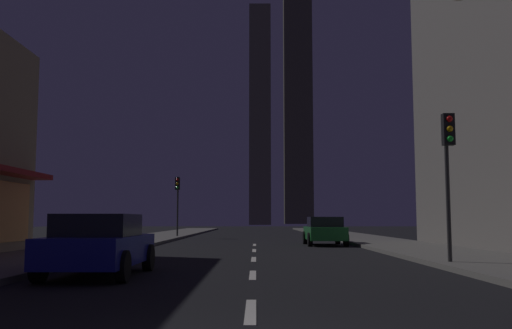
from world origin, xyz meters
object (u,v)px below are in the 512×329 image
at_px(car_parked_near, 101,244).
at_px(traffic_light_far_left, 179,193).
at_px(street_lamp_right, 499,48).
at_px(traffic_light_near_right, 450,153).
at_px(car_parked_far, 326,231).
at_px(fire_hydrant_far_left, 115,240).

xyz_separation_m(car_parked_near, traffic_light_far_left, (-1.90, 26.31, 2.45)).
distance_m(traffic_light_far_left, street_lamp_right, 29.69).
height_order(traffic_light_near_right, street_lamp_right, street_lamp_right).
height_order(car_parked_far, traffic_light_near_right, traffic_light_near_right).
relative_size(fire_hydrant_far_left, traffic_light_far_left, 0.16).
relative_size(traffic_light_far_left, street_lamp_right, 0.64).
bearing_deg(fire_hydrant_far_left, traffic_light_near_right, -34.70).
bearing_deg(traffic_light_far_left, car_parked_near, -85.87).
bearing_deg(street_lamp_right, car_parked_far, 96.03).
bearing_deg(traffic_light_far_left, fire_hydrant_far_left, -91.43).
height_order(fire_hydrant_far_left, traffic_light_near_right, traffic_light_near_right).
relative_size(traffic_light_near_right, traffic_light_far_left, 1.00).
distance_m(car_parked_near, car_parked_far, 17.17).
height_order(traffic_light_far_left, street_lamp_right, street_lamp_right).
bearing_deg(car_parked_far, car_parked_near, -114.79).
xyz_separation_m(car_parked_near, car_parked_far, (7.20, 15.59, 0.00)).
height_order(traffic_light_near_right, traffic_light_far_left, same).
distance_m(car_parked_far, street_lamp_right, 17.48).
distance_m(traffic_light_near_right, street_lamp_right, 4.11).
distance_m(car_parked_far, traffic_light_far_left, 14.27).
relative_size(traffic_light_near_right, street_lamp_right, 0.64).
height_order(car_parked_far, street_lamp_right, street_lamp_right).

